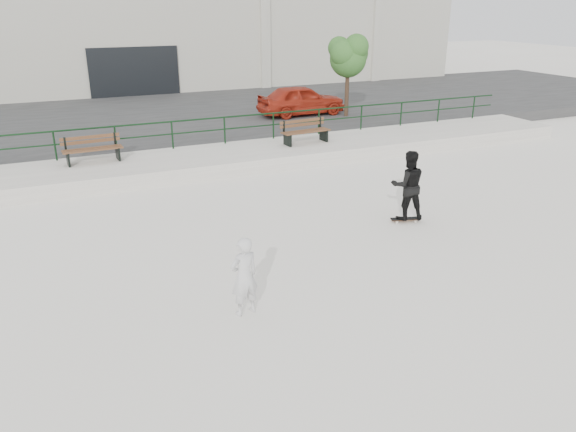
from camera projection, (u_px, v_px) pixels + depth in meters
name	position (u px, v px, depth m)	size (l,w,h in m)	color
ground	(340.00, 280.00, 11.98)	(120.00, 120.00, 0.00)	silver
ledge	(210.00, 161.00, 19.99)	(30.00, 3.00, 0.50)	beige
parking_strip	(159.00, 118.00, 27.23)	(60.00, 14.00, 0.50)	#303030
railing	(199.00, 126.00, 20.74)	(28.00, 0.06, 1.03)	black
commercial_building	(109.00, 17.00, 37.60)	(44.20, 16.33, 8.00)	beige
bench_left	(92.00, 149.00, 18.74)	(1.96, 0.66, 0.89)	#55331D
bench_right	(305.00, 131.00, 21.30)	(1.98, 0.74, 0.89)	#55331D
tree	(349.00, 55.00, 25.59)	(2.10, 1.86, 3.73)	#432D21
red_car	(301.00, 100.00, 26.51)	(1.67, 4.15, 1.42)	#AB2715
skateboard	(405.00, 219.00, 15.13)	(0.80, 0.42, 0.09)	black
standing_skater	(408.00, 185.00, 14.78)	(0.91, 0.71, 1.87)	black
seated_skater	(244.00, 276.00, 10.42)	(0.57, 0.38, 1.57)	silver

